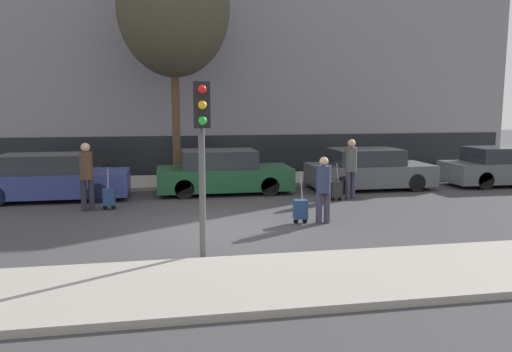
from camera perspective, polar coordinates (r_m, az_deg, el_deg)
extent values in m
plane|color=#38383A|center=(11.62, -4.26, -6.04)|extent=(80.00, 80.00, 0.00)
cube|color=gray|center=(8.05, -1.25, -12.08)|extent=(28.00, 2.50, 0.12)
cube|color=gray|center=(18.46, -6.67, -0.59)|extent=(28.00, 3.00, 0.12)
cube|color=slate|center=(22.04, -7.60, 16.14)|extent=(28.00, 2.77, 11.88)
cube|color=black|center=(20.52, -7.12, 2.37)|extent=(27.44, 0.06, 1.60)
cube|color=navy|center=(16.19, -22.23, -0.82)|extent=(4.45, 1.72, 0.70)
cube|color=#23282D|center=(16.15, -22.96, 1.35)|extent=(2.45, 1.51, 0.54)
cylinder|color=black|center=(15.24, -17.67, -1.85)|extent=(0.60, 0.18, 0.60)
cylinder|color=black|center=(16.75, -17.04, -0.95)|extent=(0.60, 0.18, 0.60)
cylinder|color=black|center=(17.28, -26.17, -1.16)|extent=(0.60, 0.18, 0.60)
cube|color=#194728|center=(16.22, -3.64, -0.21)|extent=(4.29, 1.84, 0.70)
cube|color=#23282D|center=(16.12, -4.27, 1.99)|extent=(2.36, 1.62, 0.56)
cylinder|color=black|center=(15.66, 1.57, -1.21)|extent=(0.60, 0.18, 0.60)
cylinder|color=black|center=(17.26, 0.41, -0.33)|extent=(0.60, 0.18, 0.60)
cylinder|color=black|center=(15.33, -8.20, -1.49)|extent=(0.60, 0.18, 0.60)
cylinder|color=black|center=(16.96, -8.44, -0.57)|extent=(0.60, 0.18, 0.60)
cube|color=#4C5156|center=(17.43, 12.83, 0.19)|extent=(4.12, 1.88, 0.70)
cube|color=#23282D|center=(17.29, 12.39, 2.19)|extent=(2.27, 1.65, 0.53)
cylinder|color=black|center=(17.25, 17.82, -0.73)|extent=(0.60, 0.18, 0.60)
cylinder|color=black|center=(18.75, 15.37, 0.05)|extent=(0.60, 0.18, 0.60)
cylinder|color=black|center=(16.20, 9.84, -1.01)|extent=(0.60, 0.18, 0.60)
cylinder|color=black|center=(17.78, 7.94, -0.16)|extent=(0.60, 0.18, 0.60)
cube|color=#4C5156|center=(19.92, 26.76, 0.49)|extent=(4.52, 1.70, 0.70)
cube|color=#23282D|center=(19.75, 26.46, 2.23)|extent=(2.49, 1.50, 0.52)
cylinder|color=black|center=(18.51, 24.69, -0.50)|extent=(0.60, 0.18, 0.60)
cylinder|color=black|center=(19.76, 22.16, 0.14)|extent=(0.60, 0.18, 0.60)
cylinder|color=#23232D|center=(14.19, -18.29, -2.07)|extent=(0.15, 0.15, 0.86)
cylinder|color=#23232D|center=(14.20, -19.09, -2.11)|extent=(0.15, 0.15, 0.86)
cylinder|color=#473323|center=(14.08, -18.84, 1.11)|extent=(0.34, 0.34, 0.74)
sphere|color=tan|center=(14.03, -18.93, 3.11)|extent=(0.24, 0.24, 0.24)
cube|color=navy|center=(14.20, -16.46, -2.29)|extent=(0.32, 0.24, 0.47)
cylinder|color=black|center=(14.27, -16.86, -3.46)|extent=(0.12, 0.03, 0.12)
cylinder|color=black|center=(14.24, -15.96, -3.44)|extent=(0.12, 0.03, 0.12)
cylinder|color=gray|center=(14.05, -16.57, -0.30)|extent=(0.02, 0.19, 0.53)
cylinder|color=#383347|center=(12.15, 7.21, -3.64)|extent=(0.15, 0.15, 0.75)
cylinder|color=#383347|center=(12.20, 8.13, -3.62)|extent=(0.15, 0.15, 0.75)
cylinder|color=#283351|center=(12.05, 7.73, -0.36)|extent=(0.34, 0.34, 0.65)
sphere|color=tan|center=(12.00, 7.77, 1.68)|extent=(0.21, 0.21, 0.21)
cube|color=navy|center=(12.07, 5.11, -3.81)|extent=(0.32, 0.24, 0.46)
cylinder|color=black|center=(12.11, 4.58, -5.17)|extent=(0.12, 0.03, 0.12)
cylinder|color=black|center=(12.17, 5.60, -5.12)|extent=(0.12, 0.03, 0.12)
cylinder|color=gray|center=(11.91, 5.23, -1.51)|extent=(0.02, 0.19, 0.53)
cylinder|color=#383347|center=(15.34, 10.46, -1.07)|extent=(0.15, 0.15, 0.85)
cylinder|color=#383347|center=(15.47, 11.02, -1.01)|extent=(0.15, 0.15, 0.85)
cylinder|color=#4C4C4C|center=(15.30, 10.82, 1.88)|extent=(0.34, 0.34, 0.74)
sphere|color=tan|center=(15.25, 10.87, 3.70)|extent=(0.24, 0.24, 0.24)
cube|color=#262628|center=(15.06, 9.17, -1.50)|extent=(0.32, 0.24, 0.45)
cylinder|color=black|center=(15.07, 8.75, -2.59)|extent=(0.12, 0.03, 0.12)
cylinder|color=black|center=(15.15, 9.55, -2.56)|extent=(0.12, 0.03, 0.12)
cylinder|color=gray|center=(14.92, 9.31, 0.35)|extent=(0.02, 0.19, 0.53)
cylinder|color=#515154|center=(9.06, -6.19, 0.34)|extent=(0.12, 0.12, 3.24)
cube|color=black|center=(8.80, -6.23, 8.08)|extent=(0.28, 0.24, 0.80)
sphere|color=red|center=(8.66, -6.18, 9.84)|extent=(0.15, 0.15, 0.15)
sphere|color=gold|center=(8.65, -6.15, 8.08)|extent=(0.15, 0.15, 0.15)
sphere|color=green|center=(8.66, -6.12, 6.31)|extent=(0.15, 0.15, 0.15)
torus|color=black|center=(18.08, -16.33, 0.30)|extent=(0.72, 0.06, 0.72)
torus|color=black|center=(18.22, -19.62, 0.21)|extent=(0.72, 0.06, 0.72)
cylinder|color=navy|center=(18.11, -18.01, 0.88)|extent=(1.00, 0.05, 0.05)
cylinder|color=navy|center=(18.12, -18.63, 1.49)|extent=(0.04, 0.04, 0.40)
cylinder|color=#4C3826|center=(17.73, -9.12, 6.09)|extent=(0.28, 0.28, 4.24)
ellipsoid|color=#423D2D|center=(18.02, -9.41, 18.47)|extent=(3.81, 3.81, 4.66)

